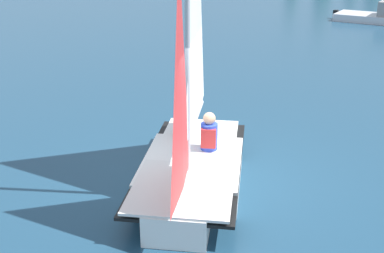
% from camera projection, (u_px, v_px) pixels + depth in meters
% --- Properties ---
extents(ground_plane, '(260.00, 260.00, 0.00)m').
position_uv_depth(ground_plane, '(192.00, 184.00, 8.35)').
color(ground_plane, navy).
extents(sailboat_main, '(1.93, 3.98, 5.44)m').
position_uv_depth(sailboat_main, '(192.00, 146.00, 8.12)').
color(sailboat_main, white).
rests_on(sailboat_main, ground_plane).
extents(sailor_helm, '(0.32, 0.36, 1.16)m').
position_uv_depth(sailor_helm, '(209.00, 141.00, 8.53)').
color(sailor_helm, black).
rests_on(sailor_helm, ground_plane).
extents(sailor_crew, '(0.32, 0.36, 1.16)m').
position_uv_depth(sailor_crew, '(183.00, 128.00, 9.08)').
color(sailor_crew, black).
rests_on(sailor_crew, ground_plane).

